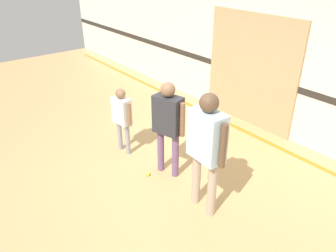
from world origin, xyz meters
TOP-DOWN VIEW (x-y plane):
  - ground_plane at (0.00, 0.00)m, footprint 16.00×16.00m
  - wall_back at (0.00, 2.56)m, footprint 16.00×0.07m
  - wall_panel at (-0.28, 2.50)m, footprint 2.13×0.05m
  - floor_stripe at (0.00, 2.13)m, footprint 14.40×0.10m
  - person_instructor at (0.17, 0.05)m, footprint 0.57×0.35m
  - person_student_left at (-0.83, -0.17)m, footprint 0.46×0.23m
  - person_student_right at (1.12, -0.09)m, footprint 0.66×0.29m
  - racket_spare_on_floor at (0.04, 1.35)m, footprint 0.32×0.51m
  - tennis_ball_near_instructor at (0.04, -0.27)m, footprint 0.07×0.07m
  - tennis_ball_by_spare_racket at (0.08, 1.50)m, footprint 0.07×0.07m

SIDE VIEW (x-z plane):
  - ground_plane at x=0.00m, z-range 0.00..0.00m
  - floor_stripe at x=0.00m, z-range 0.00..0.01m
  - racket_spare_on_floor at x=0.04m, z-range -0.01..0.03m
  - tennis_ball_near_instructor at x=0.04m, z-range 0.00..0.07m
  - tennis_ball_by_spare_racket at x=0.08m, z-range 0.00..0.07m
  - person_student_left at x=-0.83m, z-range 0.14..1.35m
  - person_instructor at x=0.17m, z-range 0.18..1.74m
  - person_student_right at x=1.12m, z-range 0.21..1.94m
  - wall_panel at x=-0.28m, z-range 0.00..2.22m
  - wall_back at x=0.00m, z-range 0.00..3.20m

